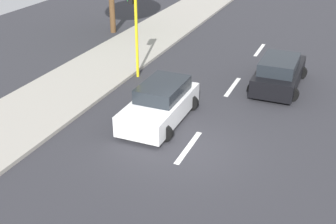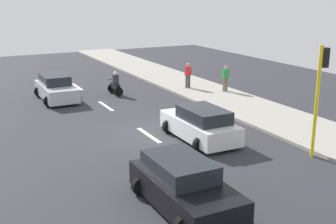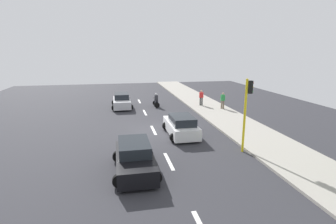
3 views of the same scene
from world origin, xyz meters
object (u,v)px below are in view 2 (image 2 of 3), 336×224
Objects in this scene: car_black at (184,186)px; traffic_light_corner at (320,85)px; car_white at (200,124)px; car_silver at (56,88)px; pedestrian_near_signal at (225,77)px; pedestrian_by_tree at (188,74)px; motorcycle at (115,85)px.

traffic_light_corner is at bearing 11.54° from car_black.
car_white is 11.23m from car_silver.
pedestrian_near_signal reaches higher than car_black.
car_black is at bearing -120.06° from pedestrian_by_tree.
car_silver is at bearing 174.68° from motorcycle.
pedestrian_near_signal is (6.53, -2.94, 0.42)m from motorcycle.
car_black is 1.02× the size of car_silver.
pedestrian_by_tree is 0.38× the size of traffic_light_corner.
motorcycle reaches higher than car_black.
motorcycle is 14.56m from traffic_light_corner.
car_black is 7.29m from traffic_light_corner.
traffic_light_corner reaches higher than car_white.
traffic_light_corner is at bearing -106.25° from pedestrian_near_signal.
pedestrian_near_signal reaches higher than motorcycle.
car_black is 15.73m from car_silver.
car_white is 0.95× the size of traffic_light_corner.
traffic_light_corner is (6.80, 1.39, 2.22)m from car_black.
traffic_light_corner is (7.01, -14.34, 2.22)m from car_silver.
pedestrian_by_tree is at bearing -10.51° from motorcycle.
pedestrian_by_tree is (8.59, -1.25, 0.35)m from car_silver.
car_white is (3.77, 5.23, -0.00)m from car_black.
pedestrian_by_tree is (4.88, -0.90, 0.42)m from motorcycle.
car_black and car_white have the same top height.
car_silver is at bearing 116.05° from traffic_light_corner.
car_black is 6.45m from car_white.
traffic_light_corner reaches higher than pedestrian_near_signal.
car_black is 2.84× the size of motorcycle.
pedestrian_near_signal is at bearing 49.07° from car_white.
car_black is at bearing -128.85° from pedestrian_near_signal.
motorcycle reaches higher than car_white.
motorcycle is at bearing 155.78° from pedestrian_near_signal.
car_white is 10.16m from motorcycle.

